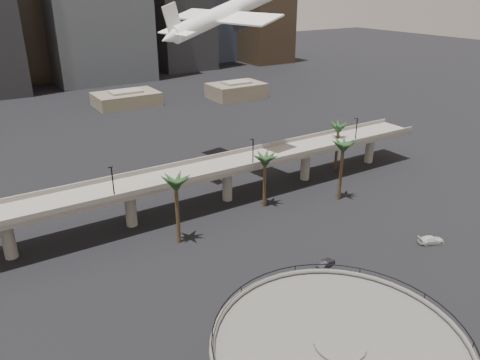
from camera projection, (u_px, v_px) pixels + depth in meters
overpass at (181, 179)px, 95.25m from camera, size 130.00×9.30×14.70m
palm_trees at (288, 153)px, 98.43m from camera, size 54.40×18.40×14.00m
low_buildings at (93, 107)px, 168.31m from camera, size 135.00×27.50×6.80m
airborne_jet at (225, 13)px, 103.95m from camera, size 35.46×31.78×13.18m
car_a at (298, 305)px, 68.58m from camera, size 4.89×3.09×1.55m
car_b at (326, 264)px, 78.70m from camera, size 4.33×2.52×1.35m
car_c at (431, 240)px, 86.00m from camera, size 5.14×3.65×1.38m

